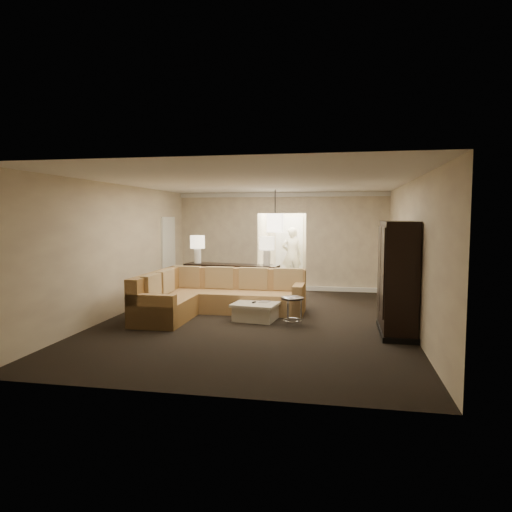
% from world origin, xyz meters
% --- Properties ---
extents(ground, '(8.00, 8.00, 0.00)m').
position_xyz_m(ground, '(0.00, 0.00, 0.00)').
color(ground, black).
rests_on(ground, ground).
extents(wall_back, '(6.00, 0.04, 2.80)m').
position_xyz_m(wall_back, '(0.00, 4.00, 1.40)').
color(wall_back, beige).
rests_on(wall_back, ground).
extents(wall_front, '(6.00, 0.04, 2.80)m').
position_xyz_m(wall_front, '(0.00, -4.00, 1.40)').
color(wall_front, beige).
rests_on(wall_front, ground).
extents(wall_left, '(0.04, 8.00, 2.80)m').
position_xyz_m(wall_left, '(-3.00, 0.00, 1.40)').
color(wall_left, beige).
rests_on(wall_left, ground).
extents(wall_right, '(0.04, 8.00, 2.80)m').
position_xyz_m(wall_right, '(3.00, 0.00, 1.40)').
color(wall_right, beige).
rests_on(wall_right, ground).
extents(ceiling, '(6.00, 8.00, 0.02)m').
position_xyz_m(ceiling, '(0.00, 0.00, 2.80)').
color(ceiling, white).
rests_on(ceiling, wall_back).
extents(crown_molding, '(6.00, 0.10, 0.12)m').
position_xyz_m(crown_molding, '(0.00, 3.95, 2.73)').
color(crown_molding, silver).
rests_on(crown_molding, wall_back).
extents(baseboard, '(6.00, 0.10, 0.12)m').
position_xyz_m(baseboard, '(0.00, 3.95, 0.06)').
color(baseboard, silver).
rests_on(baseboard, ground).
extents(side_door, '(0.05, 0.90, 2.10)m').
position_xyz_m(side_door, '(-2.97, 2.80, 1.05)').
color(side_door, white).
rests_on(side_door, ground).
extents(foyer, '(1.44, 2.02, 2.80)m').
position_xyz_m(foyer, '(0.00, 5.34, 1.30)').
color(foyer, silver).
rests_on(foyer, ground).
extents(sectional_sofa, '(3.20, 2.56, 0.96)m').
position_xyz_m(sectional_sofa, '(-1.06, 0.42, 0.38)').
color(sectional_sofa, brown).
rests_on(sectional_sofa, ground).
extents(coffee_table, '(1.00, 1.00, 0.37)m').
position_xyz_m(coffee_table, '(0.01, 0.06, 0.18)').
color(coffee_table, beige).
rests_on(coffee_table, ground).
extents(console_table, '(2.44, 0.83, 0.92)m').
position_xyz_m(console_table, '(-1.00, 2.00, 0.55)').
color(console_table, black).
rests_on(console_table, ground).
extents(armoire, '(0.60, 1.41, 2.03)m').
position_xyz_m(armoire, '(2.69, -0.61, 0.97)').
color(armoire, black).
rests_on(armoire, ground).
extents(drink_table, '(0.44, 0.44, 0.55)m').
position_xyz_m(drink_table, '(0.78, -0.30, 0.40)').
color(drink_table, black).
rests_on(drink_table, ground).
extents(table_lamp_left, '(0.37, 0.37, 0.71)m').
position_xyz_m(table_lamp_left, '(-1.91, 2.11, 1.39)').
color(table_lamp_left, white).
rests_on(table_lamp_left, console_table).
extents(table_lamp_right, '(0.37, 0.37, 0.71)m').
position_xyz_m(table_lamp_right, '(-0.08, 1.89, 1.39)').
color(table_lamp_right, white).
rests_on(table_lamp_right, console_table).
extents(pendant_light, '(0.38, 0.38, 1.09)m').
position_xyz_m(pendant_light, '(0.00, 2.70, 1.95)').
color(pendant_light, black).
rests_on(pendant_light, ceiling).
extents(person, '(0.79, 0.61, 1.96)m').
position_xyz_m(person, '(0.13, 5.51, 0.98)').
color(person, beige).
rests_on(person, ground).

